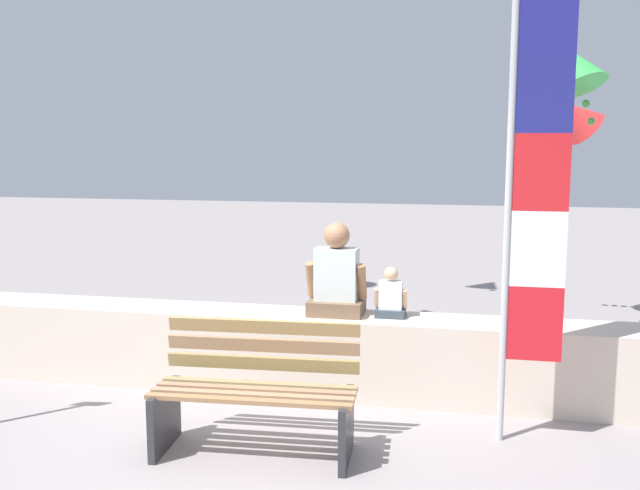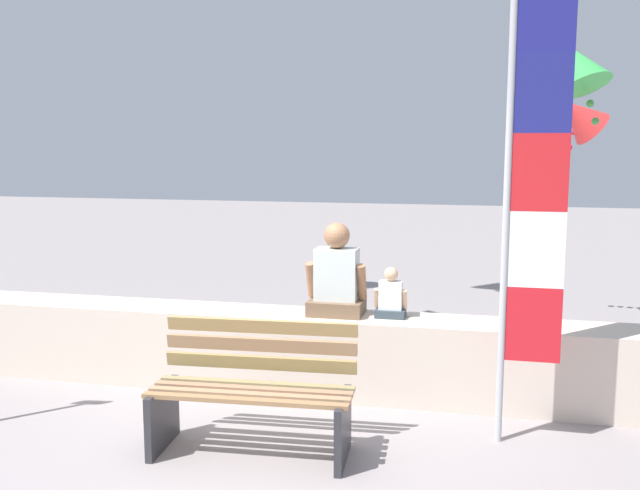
{
  "view_description": "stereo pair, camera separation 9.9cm",
  "coord_description": "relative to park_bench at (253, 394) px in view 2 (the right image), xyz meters",
  "views": [
    {
      "loc": [
        1.57,
        -4.77,
        2.15
      ],
      "look_at": [
        0.37,
        1.05,
        1.29
      ],
      "focal_mm": 39.95,
      "sensor_mm": 36.0,
      "label": 1
    },
    {
      "loc": [
        1.67,
        -4.75,
        2.15
      ],
      "look_at": [
        0.37,
        1.05,
        1.29
      ],
      "focal_mm": 39.95,
      "sensor_mm": 36.0,
      "label": 2
    }
  ],
  "objects": [
    {
      "name": "ground_plane",
      "position": [
        -0.17,
        0.2,
        -0.4
      ],
      "size": [
        40.0,
        40.0,
        0.0
      ],
      "primitive_type": "plane",
      "color": "gray"
    },
    {
      "name": "seawall_ledge",
      "position": [
        -0.17,
        1.25,
        -0.06
      ],
      "size": [
        6.38,
        0.53,
        0.69
      ],
      "primitive_type": "cube",
      "color": "beige",
      "rests_on": "ground"
    },
    {
      "name": "park_bench",
      "position": [
        0.0,
        0.0,
        0.0
      ],
      "size": [
        1.44,
        0.69,
        0.88
      ],
      "color": "#977049",
      "rests_on": "ground"
    },
    {
      "name": "person_adult",
      "position": [
        0.33,
        1.29,
        0.59
      ],
      "size": [
        0.52,
        0.38,
        0.79
      ],
      "color": "brown",
      "rests_on": "seawall_ledge"
    },
    {
      "name": "person_child",
      "position": [
        0.8,
        1.3,
        0.45
      ],
      "size": [
        0.28,
        0.2,
        0.43
      ],
      "color": "#323F49",
      "rests_on": "seawall_ledge"
    },
    {
      "name": "flag_banner",
      "position": [
        1.83,
        0.53,
        1.44
      ],
      "size": [
        0.43,
        0.05,
        3.28
      ],
      "color": "#B7B7BC",
      "rests_on": "ground"
    },
    {
      "name": "kite_red",
      "position": [
        2.56,
        4.07,
        2.04
      ],
      "size": [
        0.78,
        0.74,
        1.09
      ],
      "color": "red"
    },
    {
      "name": "kite_green",
      "position": [
        2.45,
        3.25,
        2.5
      ],
      "size": [
        0.85,
        0.85,
        0.89
      ],
      "color": "green"
    }
  ]
}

